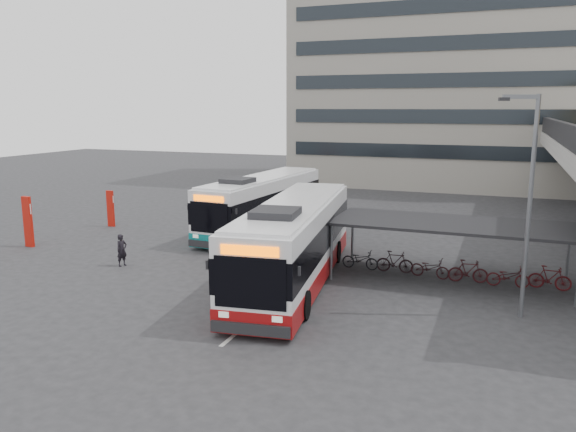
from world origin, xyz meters
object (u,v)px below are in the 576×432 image
(pedestrian, at_px, (122,250))
(lamp_post, at_px, (528,194))
(bus_main, at_px, (295,243))
(bus_teal, at_px, (262,204))

(pedestrian, height_order, lamp_post, lamp_post)
(bus_main, height_order, lamp_post, lamp_post)
(bus_teal, xyz_separation_m, lamp_post, (14.33, -9.90, 2.82))
(bus_main, xyz_separation_m, pedestrian, (-8.49, -0.53, -0.98))
(lamp_post, bearing_deg, pedestrian, 161.81)
(bus_teal, distance_m, lamp_post, 17.64)
(bus_main, xyz_separation_m, bus_teal, (-5.46, 9.08, -0.10))
(bus_main, relative_size, pedestrian, 8.45)
(bus_main, distance_m, bus_teal, 10.60)
(bus_main, distance_m, pedestrian, 8.56)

